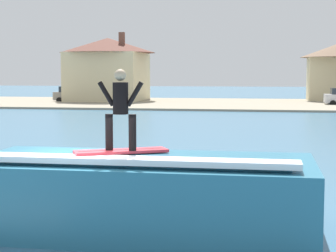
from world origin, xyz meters
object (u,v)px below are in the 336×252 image
wave_crest (142,193)px  surfboard (121,151)px  house_with_chimney (108,67)px  car_near_shore (74,94)px  surfer (121,106)px

wave_crest → surfboard: (-0.37, -0.39, 0.96)m
wave_crest → house_with_chimney: (-15.82, 52.43, 3.30)m
wave_crest → car_near_shore: (-19.24, 50.09, 0.12)m
surfboard → car_near_shore: 53.90m
surfer → car_near_shore: size_ratio=0.37×
car_near_shore → house_with_chimney: 5.22m
surfer → house_with_chimney: 55.13m
car_near_shore → surfer: bearing=-69.5°
surfboard → wave_crest: bearing=46.6°
wave_crest → surfer: (-0.35, -0.46, 1.92)m
surfer → car_near_shore: bearing=110.5°
surfboard → house_with_chimney: (-15.46, 52.82, 2.33)m
surfboard → surfer: 0.96m
wave_crest → surfer: size_ratio=4.35×
wave_crest → house_with_chimney: 54.87m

